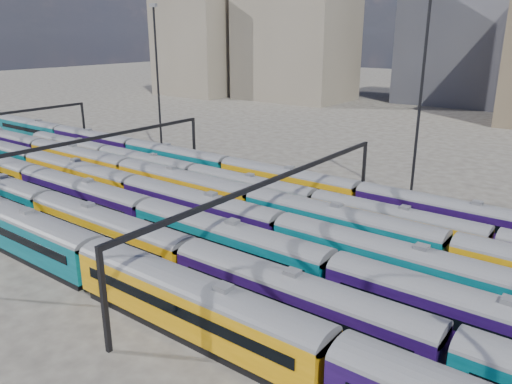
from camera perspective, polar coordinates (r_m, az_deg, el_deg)
The scene contains 12 objects.
ground at distance 56.24m, azimuth -6.34°, elevation -4.43°, with size 500.00×500.00×0.00m, color #3C3833.
rake_0 at distance 54.11m, azimuth -25.06°, elevation -3.65°, with size 159.65×3.33×5.63m.
rake_1 at distance 43.44m, azimuth -7.77°, elevation -7.41°, with size 130.90×3.19×5.38m.
rake_2 at distance 54.13m, azimuth -12.45°, elevation -2.41°, with size 132.89×3.24×5.47m.
rake_3 at distance 55.39m, azimuth -6.62°, elevation -1.66°, with size 153.42×3.20×5.40m.
rake_4 at distance 51.15m, azimuth 9.44°, elevation -3.48°, with size 153.34×3.20×5.40m.
rake_5 at distance 57.99m, azimuth 6.70°, elevation -1.12°, with size 115.34×2.81×4.73m.
rake_6 at distance 78.53m, azimuth -9.20°, elevation 3.98°, with size 102.95×3.02×5.08m.
gantry_1 at distance 69.01m, azimuth -18.80°, elevation 4.84°, with size 0.35×40.35×8.03m.
gantry_2 at distance 47.95m, azimuth 2.14°, elevation 0.30°, with size 0.35×40.35×8.03m.
mast_1 at distance 89.23m, azimuth -11.20°, elevation 12.90°, with size 1.40×0.50×25.60m.
mast_3 at distance 65.45m, azimuth 18.34°, elevation 10.62°, with size 1.40×0.50×25.60m.
Camera 1 is at (36.07, -37.53, 21.31)m, focal length 35.00 mm.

